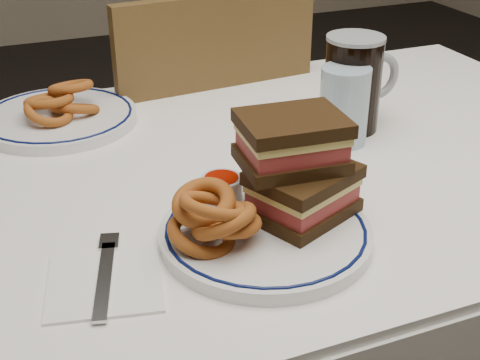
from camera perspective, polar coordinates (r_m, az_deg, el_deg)
name	(u,v)px	position (r m, az deg, el deg)	size (l,w,h in m)	color
dining_table	(283,211)	(1.15, 3.71, -2.62)	(1.27, 0.87, 0.75)	silver
chair_far	(198,165)	(1.61, -3.61, 1.27)	(0.47, 0.47, 0.94)	#473116
main_plate	(265,233)	(0.87, 2.19, -4.56)	(0.28, 0.28, 0.02)	white
reuben_sandwich	(297,167)	(0.87, 4.93, 1.13)	(0.16, 0.15, 0.14)	black
onion_rings_main	(215,219)	(0.83, -2.15, -3.31)	(0.12, 0.11, 0.10)	#6F320E
ketchup_ramekin	(222,187)	(0.93, -1.58, -0.58)	(0.06, 0.06, 0.03)	silver
beer_mug	(354,82)	(1.19, 9.72, 8.22)	(0.15, 0.10, 0.17)	black
water_glass	(344,106)	(1.14, 8.86, 6.29)	(0.08, 0.08, 0.13)	#9CB4CA
far_plate	(59,117)	(1.27, -15.23, 5.17)	(0.28, 0.28, 0.02)	white
onion_rings_far	(61,102)	(1.25, -15.04, 6.45)	(0.14, 0.14, 0.08)	#6F320E
napkin_fork	(105,280)	(0.82, -11.45, -8.38)	(0.16, 0.18, 0.01)	white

